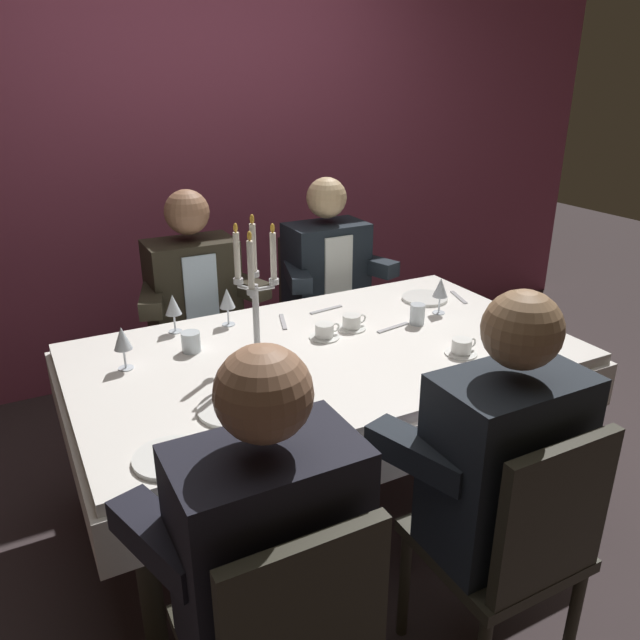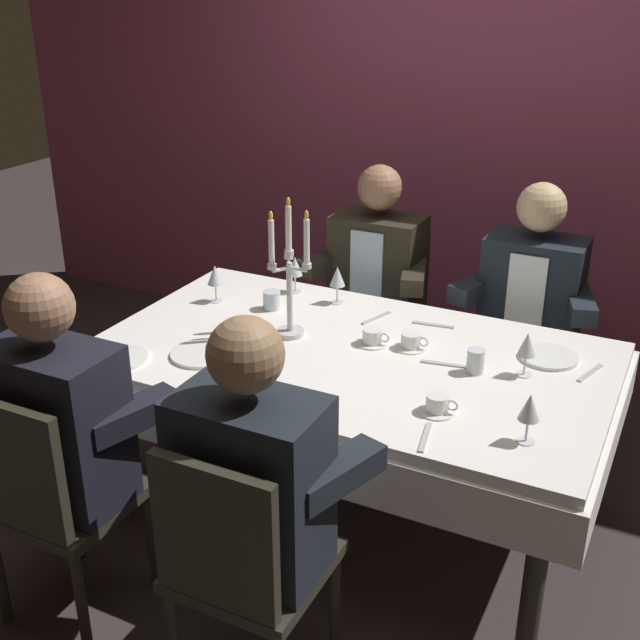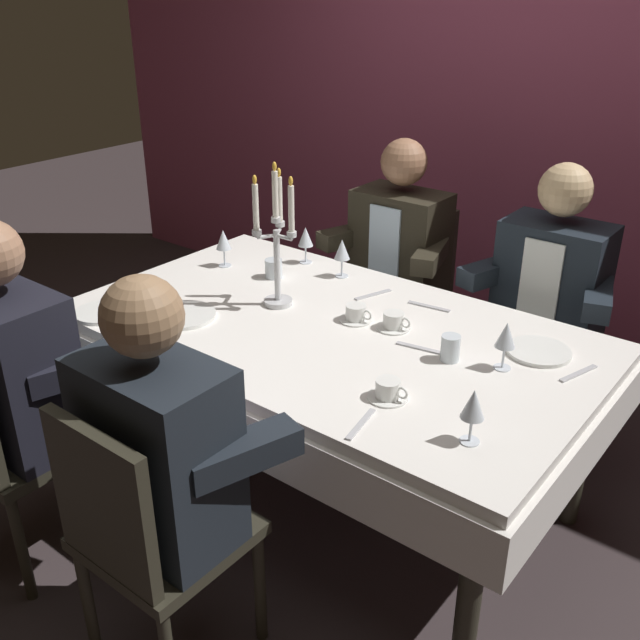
{
  "view_description": "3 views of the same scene",
  "coord_description": "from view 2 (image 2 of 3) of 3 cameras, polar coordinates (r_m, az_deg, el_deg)",
  "views": [
    {
      "loc": [
        -1.04,
        -1.92,
        1.75
      ],
      "look_at": [
        -0.03,
        -0.01,
        0.87
      ],
      "focal_mm": 34.65,
      "sensor_mm": 36.0,
      "label": 1
    },
    {
      "loc": [
        1.1,
        -2.46,
        2.06
      ],
      "look_at": [
        -0.1,
        -0.06,
        0.87
      ],
      "focal_mm": 44.86,
      "sensor_mm": 36.0,
      "label": 2
    },
    {
      "loc": [
        1.42,
        -1.86,
        1.89
      ],
      "look_at": [
        0.02,
        -0.08,
        0.8
      ],
      "focal_mm": 40.4,
      "sensor_mm": 36.0,
      "label": 3
    }
  ],
  "objects": [
    {
      "name": "coffee_cup_0",
      "position": [
        2.62,
        8.4,
        -5.99
      ],
      "size": [
        0.13,
        0.12,
        0.06
      ],
      "color": "white",
      "rests_on": "dining_table"
    },
    {
      "name": "wine_glass_4",
      "position": [
        3.44,
        -7.49,
        3.11
      ],
      "size": [
        0.07,
        0.07,
        0.16
      ],
      "color": "silver",
      "rests_on": "dining_table"
    },
    {
      "name": "seated_diner_1",
      "position": [
        3.85,
        4.14,
        3.65
      ],
      "size": [
        0.63,
        0.48,
        1.24
      ],
      "color": "#2D2A1F",
      "rests_on": "ground_plane"
    },
    {
      "name": "seated_diner_0",
      "position": [
        2.68,
        -18.32,
        -7.06
      ],
      "size": [
        0.63,
        0.48,
        1.24
      ],
      "color": "#2D2A1F",
      "rests_on": "ground_plane"
    },
    {
      "name": "water_tumbler_0",
      "position": [
        2.88,
        11.04,
        -2.89
      ],
      "size": [
        0.06,
        0.06,
        0.09
      ],
      "primitive_type": "cylinder",
      "color": "silver",
      "rests_on": "dining_table"
    },
    {
      "name": "fork_3",
      "position": [
        2.49,
        7.52,
        -8.29
      ],
      "size": [
        0.05,
        0.17,
        0.01
      ],
      "primitive_type": "cube",
      "rotation": [
        0.0,
        0.0,
        1.75
      ],
      "color": "#B7B7BC",
      "rests_on": "dining_table"
    },
    {
      "name": "coffee_cup_1",
      "position": [
        3.03,
        6.52,
        -1.54
      ],
      "size": [
        0.13,
        0.12,
        0.06
      ],
      "color": "white",
      "rests_on": "dining_table"
    },
    {
      "name": "dining_table",
      "position": [
        3.05,
        2.15,
        -4.24
      ],
      "size": [
        1.94,
        1.14,
        0.74
      ],
      "color": "silver",
      "rests_on": "ground_plane"
    },
    {
      "name": "candelabra",
      "position": [
        3.04,
        -2.2,
        3.11
      ],
      "size": [
        0.15,
        0.17,
        0.55
      ],
      "color": "silver",
      "rests_on": "dining_table"
    },
    {
      "name": "fork_1",
      "position": [
        3.28,
        4.04,
        0.15
      ],
      "size": [
        0.07,
        0.17,
        0.01
      ],
      "primitive_type": "cube",
      "rotation": [
        0.0,
        0.0,
        1.24
      ],
      "color": "#B7B7BC",
      "rests_on": "dining_table"
    },
    {
      "name": "seated_diner_2",
      "position": [
        2.29,
        -5.04,
        -11.54
      ],
      "size": [
        0.63,
        0.48,
        1.24
      ],
      "color": "#2D2A1F",
      "rests_on": "ground_plane"
    },
    {
      "name": "fork_4",
      "position": [
        2.93,
        8.83,
        -3.12
      ],
      "size": [
        0.17,
        0.05,
        0.01
      ],
      "primitive_type": "cube",
      "rotation": [
        0.0,
        0.0,
        0.16
      ],
      "color": "#B7B7BC",
      "rests_on": "dining_table"
    },
    {
      "name": "back_wall",
      "position": [
        4.32,
        11.75,
        13.91
      ],
      "size": [
        6.0,
        0.12,
        2.7
      ],
      "primitive_type": "cube",
      "color": "#913E58",
      "rests_on": "ground_plane"
    },
    {
      "name": "dinner_plate_0",
      "position": [
        3.06,
        16.0,
        -2.55
      ],
      "size": [
        0.22,
        0.22,
        0.01
      ],
      "primitive_type": "cylinder",
      "color": "white",
      "rests_on": "dining_table"
    },
    {
      "name": "water_tumbler_1",
      "position": [
        3.36,
        -3.47,
        1.43
      ],
      "size": [
        0.07,
        0.07,
        0.08
      ],
      "primitive_type": "cylinder",
      "color": "silver",
      "rests_on": "dining_table"
    },
    {
      "name": "fork_2",
      "position": [
        2.99,
        18.71,
        -3.6
      ],
      "size": [
        0.07,
        0.17,
        0.01
      ],
      "primitive_type": "cube",
      "rotation": [
        0.0,
        0.0,
        1.27
      ],
      "color": "#B7B7BC",
      "rests_on": "dining_table"
    },
    {
      "name": "wine_glass_0",
      "position": [
        2.87,
        14.55,
        -1.79
      ],
      "size": [
        0.07,
        0.07,
        0.16
      ],
      "color": "silver",
      "rests_on": "dining_table"
    },
    {
      "name": "seated_diner_3",
      "position": [
        3.65,
        14.88,
        1.76
      ],
      "size": [
        0.63,
        0.48,
        1.24
      ],
      "color": "#2D2A1F",
      "rests_on": "ground_plane"
    },
    {
      "name": "dinner_plate_2",
      "position": [
        3.02,
        -14.13,
        -2.65
      ],
      "size": [
        0.21,
        0.21,
        0.01
      ],
      "primitive_type": "cylinder",
      "color": "white",
      "rests_on": "dining_table"
    },
    {
      "name": "wine_glass_2",
      "position": [
        2.47,
        14.72,
        -6.11
      ],
      "size": [
        0.07,
        0.07,
        0.16
      ],
      "color": "silver",
      "rests_on": "dining_table"
    },
    {
      "name": "wine_glass_1",
      "position": [
        3.51,
        -1.8,
        3.8
      ],
      "size": [
        0.07,
        0.07,
        0.16
      ],
      "color": "silver",
      "rests_on": "dining_table"
    },
    {
      "name": "coffee_cup_2",
      "position": [
        3.05,
        3.78,
        -1.25
      ],
      "size": [
        0.13,
        0.12,
        0.06
      ],
      "color": "white",
      "rests_on": "dining_table"
    },
    {
      "name": "fork_0",
      "position": [
        3.24,
        8.08,
        -0.34
      ],
      "size": [
        0.17,
        0.04,
        0.01
      ],
      "primitive_type": "cube",
      "rotation": [
        0.0,
        0.0,
        0.13
      ],
      "color": "#B7B7BC",
      "rests_on": "dining_table"
    },
    {
      "name": "ground_plane",
      "position": [
        3.39,
        1.99,
        -13.55
      ],
      "size": [
        12.0,
        12.0,
        0.0
      ],
      "primitive_type": "plane",
      "color": "#362C2D"
    },
    {
      "name": "wine_glass_3",
      "position": [
        3.39,
        1.25,
        3.04
      ],
      "size": [
        0.07,
        0.07,
        0.16
      ],
      "color": "silver",
      "rests_on": "dining_table"
    },
    {
      "name": "dinner_plate_1",
      "position": [
        3.0,
        -8.32,
        -2.39
      ],
      "size": [
        0.24,
        0.24,
        0.01
      ],
      "primitive_type": "cylinder",
      "color": "white",
      "rests_on": "dining_table"
    }
  ]
}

